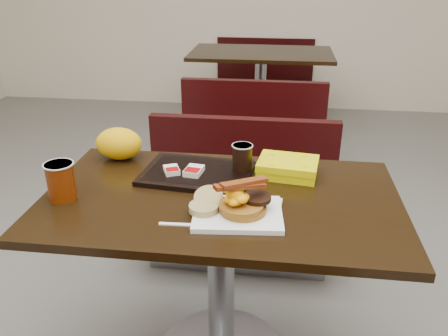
# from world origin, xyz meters

# --- Properties ---
(table_near) EXTENTS (1.20, 0.70, 0.75)m
(table_near) POSITION_xyz_m (0.00, 0.00, 0.38)
(table_near) COLOR black
(table_near) RESTS_ON floor
(bench_near_n) EXTENTS (1.00, 0.46, 0.72)m
(bench_near_n) POSITION_xyz_m (0.00, 0.70, 0.36)
(bench_near_n) COLOR black
(bench_near_n) RESTS_ON floor
(table_far) EXTENTS (1.20, 0.70, 0.75)m
(table_far) POSITION_xyz_m (0.00, 2.60, 0.38)
(table_far) COLOR black
(table_far) RESTS_ON floor
(bench_far_s) EXTENTS (1.00, 0.46, 0.72)m
(bench_far_s) POSITION_xyz_m (0.00, 1.90, 0.36)
(bench_far_s) COLOR black
(bench_far_s) RESTS_ON floor
(bench_far_n) EXTENTS (1.00, 0.46, 0.72)m
(bench_far_n) POSITION_xyz_m (0.00, 3.30, 0.36)
(bench_far_n) COLOR black
(bench_far_n) RESTS_ON floor
(platter) EXTENTS (0.29, 0.24, 0.02)m
(platter) POSITION_xyz_m (0.07, -0.13, 0.76)
(platter) COLOR white
(platter) RESTS_ON table_near
(pancake_stack) EXTENTS (0.17, 0.17, 0.03)m
(pancake_stack) POSITION_xyz_m (0.09, -0.12, 0.78)
(pancake_stack) COLOR #8B5917
(pancake_stack) RESTS_ON platter
(sausage_patty) EXTENTS (0.09, 0.09, 0.01)m
(sausage_patty) POSITION_xyz_m (0.13, -0.10, 0.80)
(sausage_patty) COLOR black
(sausage_patty) RESTS_ON pancake_stack
(scrambled_eggs) EXTENTS (0.10, 0.09, 0.05)m
(scrambled_eggs) POSITION_xyz_m (0.06, -0.12, 0.82)
(scrambled_eggs) COLOR #FFBA05
(scrambled_eggs) RESTS_ON pancake_stack
(bacon_strips) EXTENTS (0.18, 0.15, 0.01)m
(bacon_strips) POSITION_xyz_m (0.08, -0.12, 0.85)
(bacon_strips) COLOR #4C1605
(bacon_strips) RESTS_ON scrambled_eggs
(muffin_bottom) EXTENTS (0.11, 0.11, 0.02)m
(muffin_bottom) POSITION_xyz_m (-0.04, -0.14, 0.78)
(muffin_bottom) COLOR tan
(muffin_bottom) RESTS_ON platter
(muffin_top) EXTENTS (0.10, 0.10, 0.05)m
(muffin_top) POSITION_xyz_m (-0.03, -0.09, 0.79)
(muffin_top) COLOR tan
(muffin_top) RESTS_ON platter
(coffee_cup_near) EXTENTS (0.09, 0.09, 0.13)m
(coffee_cup_near) POSITION_xyz_m (-0.52, -0.09, 0.81)
(coffee_cup_near) COLOR #8F2E05
(coffee_cup_near) RESTS_ON table_near
(fork) EXTENTS (0.14, 0.03, 0.00)m
(fork) POSITION_xyz_m (-0.11, -0.20, 0.75)
(fork) COLOR white
(fork) RESTS_ON table_near
(knife) EXTENTS (0.03, 0.19, 0.00)m
(knife) POSITION_xyz_m (0.19, -0.09, 0.75)
(knife) COLOR white
(knife) RESTS_ON table_near
(condiment_syrup) EXTENTS (0.05, 0.04, 0.01)m
(condiment_syrup) POSITION_xyz_m (-0.04, -0.04, 0.76)
(condiment_syrup) COLOR #C55A08
(condiment_syrup) RESTS_ON table_near
(condiment_ketchup) EXTENTS (0.05, 0.04, 0.01)m
(condiment_ketchup) POSITION_xyz_m (-0.17, 0.03, 0.76)
(condiment_ketchup) COLOR #8C0504
(condiment_ketchup) RESTS_ON table_near
(tray) EXTENTS (0.42, 0.32, 0.02)m
(tray) POSITION_xyz_m (-0.11, 0.14, 0.76)
(tray) COLOR black
(tray) RESTS_ON table_near
(hashbrown_sleeve_left) EXTENTS (0.08, 0.08, 0.02)m
(hashbrown_sleeve_left) POSITION_xyz_m (-0.20, 0.12, 0.78)
(hashbrown_sleeve_left) COLOR silver
(hashbrown_sleeve_left) RESTS_ON tray
(hashbrown_sleeve_right) EXTENTS (0.07, 0.09, 0.02)m
(hashbrown_sleeve_right) POSITION_xyz_m (-0.12, 0.12, 0.78)
(hashbrown_sleeve_right) COLOR silver
(hashbrown_sleeve_right) RESTS_ON tray
(coffee_cup_far) EXTENTS (0.08, 0.08, 0.10)m
(coffee_cup_far) POSITION_xyz_m (0.06, 0.18, 0.82)
(coffee_cup_far) COLOR black
(coffee_cup_far) RESTS_ON tray
(clamshell) EXTENTS (0.23, 0.19, 0.06)m
(clamshell) POSITION_xyz_m (0.22, 0.20, 0.78)
(clamshell) COLOR #D7C903
(clamshell) RESTS_ON table_near
(paper_bag) EXTENTS (0.22, 0.19, 0.13)m
(paper_bag) POSITION_xyz_m (-0.44, 0.26, 0.81)
(paper_bag) COLOR #DFA707
(paper_bag) RESTS_ON table_near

